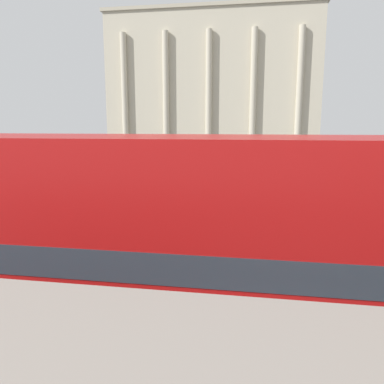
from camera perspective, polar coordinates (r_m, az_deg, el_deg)
double_decker_bus at (r=7.08m, az=-20.21°, el=-7.16°), size 11.44×2.71×4.22m
plaza_building_left at (r=62.05m, az=3.26°, el=16.02°), size 32.41×12.30×21.23m
traffic_light_near at (r=12.10m, az=-4.15°, el=0.45°), size 0.42×0.24×3.57m
traffic_light_mid at (r=21.53m, az=25.77°, el=4.04°), size 0.42×0.24×3.74m
car_black at (r=31.07m, az=26.18°, el=2.38°), size 4.20×1.93×1.35m
pedestrian_olive at (r=24.01m, az=24.20°, el=1.21°), size 0.32×0.32×1.72m
pedestrian_blue at (r=35.85m, az=24.51°, el=3.91°), size 0.32×0.32×1.73m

